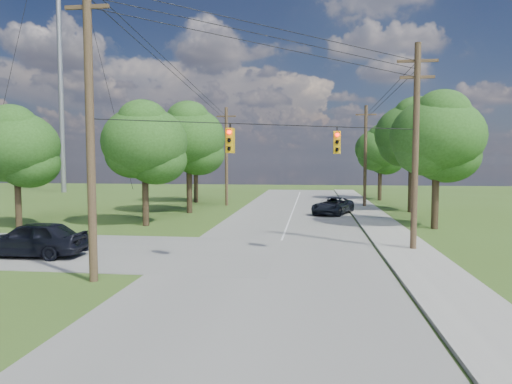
# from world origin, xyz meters

# --- Properties ---
(ground) EXTENTS (140.00, 140.00, 0.00)m
(ground) POSITION_xyz_m (0.00, 0.00, 0.00)
(ground) COLOR #3E5B1E
(ground) RESTS_ON ground
(main_road) EXTENTS (10.00, 100.00, 0.03)m
(main_road) POSITION_xyz_m (2.00, 5.00, 0.01)
(main_road) COLOR gray
(main_road) RESTS_ON ground
(sidewalk_east) EXTENTS (2.60, 100.00, 0.12)m
(sidewalk_east) POSITION_xyz_m (8.70, 5.00, 0.06)
(sidewalk_east) COLOR #A5A49B
(sidewalk_east) RESTS_ON ground
(pole_sw) EXTENTS (2.00, 0.32, 12.00)m
(pole_sw) POSITION_xyz_m (-4.60, 0.40, 6.23)
(pole_sw) COLOR brown
(pole_sw) RESTS_ON ground
(pole_ne) EXTENTS (2.00, 0.32, 10.50)m
(pole_ne) POSITION_xyz_m (8.90, 8.00, 5.47)
(pole_ne) COLOR brown
(pole_ne) RESTS_ON ground
(pole_north_e) EXTENTS (2.00, 0.32, 10.00)m
(pole_north_e) POSITION_xyz_m (8.90, 30.00, 5.13)
(pole_north_e) COLOR brown
(pole_north_e) RESTS_ON ground
(pole_north_w) EXTENTS (2.00, 0.32, 10.00)m
(pole_north_w) POSITION_xyz_m (-5.00, 30.00, 5.13)
(pole_north_w) COLOR brown
(pole_north_w) RESTS_ON ground
(power_lines) EXTENTS (13.93, 29.62, 4.93)m
(power_lines) POSITION_xyz_m (1.50, 11.54, 9.15)
(power_lines) COLOR black
(power_lines) RESTS_ON ground
(traffic_signals) EXTENTS (4.91, 3.27, 1.05)m
(traffic_signals) POSITION_xyz_m (2.55, 4.43, 5.50)
(traffic_signals) COLOR gold
(traffic_signals) RESTS_ON ground
(radio_mast) EXTENTS (0.70, 0.70, 45.00)m
(radio_mast) POSITION_xyz_m (-32.00, 46.00, 22.50)
(radio_mast) COLOR gray
(radio_mast) RESTS_ON ground
(tree_w_near) EXTENTS (6.00, 6.00, 8.40)m
(tree_w_near) POSITION_xyz_m (-8.00, 15.00, 5.92)
(tree_w_near) COLOR #3C2F1E
(tree_w_near) RESTS_ON ground
(tree_w_mid) EXTENTS (6.40, 6.40, 9.22)m
(tree_w_mid) POSITION_xyz_m (-7.00, 23.00, 6.58)
(tree_w_mid) COLOR #3C2F1E
(tree_w_mid) RESTS_ON ground
(tree_w_far) EXTENTS (6.00, 6.00, 8.73)m
(tree_w_far) POSITION_xyz_m (-9.00, 33.00, 6.25)
(tree_w_far) COLOR #3C2F1E
(tree_w_far) RESTS_ON ground
(tree_e_near) EXTENTS (6.20, 6.20, 8.81)m
(tree_e_near) POSITION_xyz_m (12.00, 16.00, 6.25)
(tree_e_near) COLOR #3C2F1E
(tree_e_near) RESTS_ON ground
(tree_e_mid) EXTENTS (6.60, 6.60, 9.64)m
(tree_e_mid) POSITION_xyz_m (12.50, 26.00, 6.91)
(tree_e_mid) COLOR #3C2F1E
(tree_e_mid) RESTS_ON ground
(tree_e_far) EXTENTS (5.80, 5.80, 8.32)m
(tree_e_far) POSITION_xyz_m (11.50, 38.00, 5.92)
(tree_e_far) COLOR #3C2F1E
(tree_e_far) RESTS_ON ground
(tree_cross_n) EXTENTS (5.60, 5.60, 7.91)m
(tree_cross_n) POSITION_xyz_m (-16.00, 12.50, 5.59)
(tree_cross_n) COLOR #3C2F1E
(tree_cross_n) RESTS_ON ground
(car_cross_dark) EXTENTS (5.11, 2.19, 1.72)m
(car_cross_dark) POSITION_xyz_m (-9.55, 4.15, 0.89)
(car_cross_dark) COLOR black
(car_cross_dark) RESTS_ON cross_road
(car_main_north) EXTENTS (4.19, 5.71, 1.44)m
(car_main_north) POSITION_xyz_m (5.50, 23.38, 0.75)
(car_main_north) COLOR black
(car_main_north) RESTS_ON main_road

